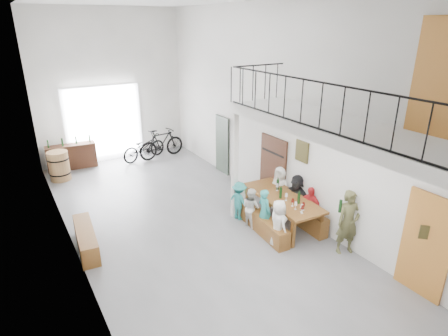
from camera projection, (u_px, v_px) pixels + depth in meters
floor at (184, 221)px, 9.99m from camera, size 12.00×12.00×0.00m
room_walls at (178, 87)px, 8.69m from camera, size 12.00×12.00×12.00m
gateway_portal at (104, 124)px, 14.01m from camera, size 2.80×0.08×2.80m
right_wall_decor at (314, 163)px, 9.18m from camera, size 0.07×8.28×5.07m
balcony at (338, 131)px, 7.38m from camera, size 1.52×5.62×4.00m
tasting_table at (282, 199)px, 9.62m from camera, size 1.16×2.48×0.79m
bench_inner at (262, 223)px, 9.43m from camera, size 0.50×2.05×0.47m
bench_wall at (295, 212)px, 9.96m from camera, size 0.38×2.24×0.51m
tableware at (290, 197)px, 9.27m from camera, size 0.43×1.42×0.35m
side_bench at (86, 239)px, 8.72m from camera, size 0.55×1.80×0.50m
oak_barrel at (59, 166)px, 12.45m from camera, size 0.68×0.68×0.99m
serving_counter at (72, 156)px, 13.47m from camera, size 1.72×0.59×0.89m
counter_bottles at (69, 141)px, 13.25m from camera, size 1.44×0.12×0.28m
guest_left_a at (278, 223)px, 8.71m from camera, size 0.44×0.62×1.18m
guest_left_b at (264, 212)px, 9.23m from camera, size 0.29×0.44×1.20m
guest_left_c at (251, 207)px, 9.61m from camera, size 0.45×0.55×1.05m
guest_left_d at (239, 201)px, 9.94m from camera, size 0.54×0.76×1.07m
guest_right_a at (309, 207)px, 9.54m from camera, size 0.43×0.71×1.12m
guest_right_b at (296, 197)px, 9.92m from camera, size 0.52×1.21×1.26m
guest_right_c at (280, 188)px, 10.45m from camera, size 0.54×0.70×1.27m
host_standing at (348, 222)px, 8.40m from camera, size 0.65×0.53×1.53m
potted_plant at (248, 188)px, 11.54m from camera, size 0.41×0.38×0.38m
bicycle_near at (144, 147)px, 14.33m from camera, size 1.98×1.16×0.98m
bicycle_far at (162, 143)px, 14.50m from camera, size 1.96×0.79×1.15m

